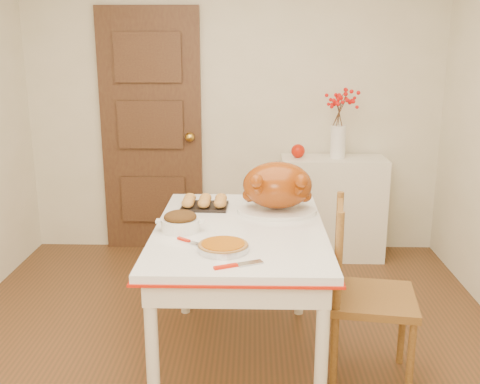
{
  "coord_description": "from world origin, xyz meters",
  "views": [
    {
      "loc": [
        0.17,
        -2.71,
        1.75
      ],
      "look_at": [
        0.1,
        0.17,
        0.99
      ],
      "focal_mm": 41.62,
      "sensor_mm": 36.0,
      "label": 1
    }
  ],
  "objects_px": {
    "chair_oak": "(373,294)",
    "pumpkin_pie": "(223,246)",
    "sideboard": "(332,208)",
    "turkey_platter": "(277,188)",
    "kitchen_table": "(240,296)"
  },
  "relations": [
    {
      "from": "chair_oak",
      "to": "pumpkin_pie",
      "type": "bearing_deg",
      "value": 113.58
    },
    {
      "from": "chair_oak",
      "to": "pumpkin_pie",
      "type": "relative_size",
      "value": 4.06
    },
    {
      "from": "sideboard",
      "to": "chair_oak",
      "type": "bearing_deg",
      "value": -91.08
    },
    {
      "from": "pumpkin_pie",
      "to": "sideboard",
      "type": "bearing_deg",
      "value": 68.35
    },
    {
      "from": "turkey_platter",
      "to": "chair_oak",
      "type": "bearing_deg",
      "value": -18.97
    },
    {
      "from": "sideboard",
      "to": "turkey_platter",
      "type": "bearing_deg",
      "value": -110.56
    },
    {
      "from": "chair_oak",
      "to": "turkey_platter",
      "type": "distance_m",
      "value": 0.79
    },
    {
      "from": "sideboard",
      "to": "turkey_platter",
      "type": "xyz_separation_m",
      "value": [
        -0.52,
        -1.39,
        0.53
      ]
    },
    {
      "from": "sideboard",
      "to": "pumpkin_pie",
      "type": "relative_size",
      "value": 3.51
    },
    {
      "from": "sideboard",
      "to": "pumpkin_pie",
      "type": "height_order",
      "value": "pumpkin_pie"
    },
    {
      "from": "chair_oak",
      "to": "kitchen_table",
      "type": "bearing_deg",
      "value": 86.28
    },
    {
      "from": "sideboard",
      "to": "pumpkin_pie",
      "type": "distance_m",
      "value": 2.21
    },
    {
      "from": "kitchen_table",
      "to": "turkey_platter",
      "type": "relative_size",
      "value": 2.91
    },
    {
      "from": "turkey_platter",
      "to": "pumpkin_pie",
      "type": "height_order",
      "value": "turkey_platter"
    },
    {
      "from": "kitchen_table",
      "to": "sideboard",
      "type": "bearing_deg",
      "value": 66.23
    }
  ]
}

